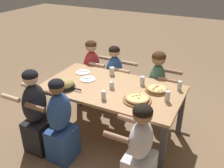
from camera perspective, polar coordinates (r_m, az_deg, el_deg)
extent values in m
plane|color=#896B4C|center=(3.85, 0.00, -11.13)|extent=(18.00, 18.00, 0.00)
cube|color=tan|center=(3.43, 0.00, -1.04)|extent=(1.90, 1.03, 0.04)
cube|color=#4C4C51|center=(3.76, -15.50, -6.31)|extent=(0.07, 0.07, 0.74)
cube|color=#4C4C51|center=(3.05, 11.49, -14.78)|extent=(0.07, 0.07, 0.74)
cube|color=#4C4C51|center=(4.37, -7.71, -0.60)|extent=(0.07, 0.07, 0.74)
cube|color=#4C4C51|center=(3.77, 15.47, -6.24)|extent=(0.07, 0.07, 0.74)
cylinder|color=brown|center=(3.38, 10.17, -1.44)|extent=(0.31, 0.31, 0.02)
torus|color=#DBB26B|center=(3.36, 10.21, -0.98)|extent=(0.27, 0.27, 0.03)
cylinder|color=#E5C675|center=(3.37, 10.20, -1.07)|extent=(0.23, 0.23, 0.03)
cylinder|color=#9E4C38|center=(3.39, 10.53, -0.54)|extent=(0.02, 0.02, 0.01)
cylinder|color=#9E4C38|center=(3.32, 9.62, -1.06)|extent=(0.02, 0.02, 0.01)
cylinder|color=#9E4C38|center=(3.36, 9.91, -0.72)|extent=(0.02, 0.02, 0.01)
cylinder|color=#9E4C38|center=(3.28, 10.68, -1.51)|extent=(0.02, 0.02, 0.01)
cylinder|color=#9E4C38|center=(3.40, 10.17, -0.47)|extent=(0.02, 0.02, 0.01)
cylinder|color=#9E4C38|center=(3.31, 11.30, -1.35)|extent=(0.02, 0.02, 0.01)
cylinder|color=#9E4C38|center=(3.30, 9.30, -1.23)|extent=(0.02, 0.02, 0.01)
cylinder|color=brown|center=(3.12, 5.77, -3.65)|extent=(0.36, 0.36, 0.02)
torus|color=#DBB26B|center=(3.11, 5.79, -3.17)|extent=(0.30, 0.30, 0.03)
cylinder|color=#E5C675|center=(3.11, 5.79, -3.26)|extent=(0.25, 0.25, 0.03)
cylinder|color=#9E4C38|center=(3.13, 5.61, -2.60)|extent=(0.02, 0.02, 0.01)
cylinder|color=#9E4C38|center=(3.08, 6.11, -3.22)|extent=(0.02, 0.02, 0.01)
cylinder|color=#9E4C38|center=(3.15, 6.32, -2.46)|extent=(0.02, 0.02, 0.01)
cylinder|color=#9E4C38|center=(3.11, 4.85, -2.77)|extent=(0.02, 0.02, 0.01)
cylinder|color=black|center=(3.45, -10.53, -0.63)|extent=(0.26, 0.26, 0.04)
cylinder|color=black|center=(3.34, -7.94, -1.16)|extent=(0.12, 0.02, 0.02)
ellipsoid|color=tan|center=(3.43, -10.59, 0.09)|extent=(0.23, 0.23, 0.13)
cylinder|color=white|center=(3.66, -5.59, 1.11)|extent=(0.23, 0.23, 0.01)
cube|color=#B7B7BC|center=(3.65, -5.59, 1.24)|extent=(0.15, 0.06, 0.01)
cylinder|color=white|center=(3.89, -6.67, 2.69)|extent=(0.21, 0.21, 0.01)
cube|color=#B7B7BC|center=(3.89, -6.67, 2.81)|extent=(0.13, 0.09, 0.01)
cylinder|color=silver|center=(3.38, -0.03, -0.23)|extent=(0.07, 0.07, 0.10)
cylinder|color=#1EA8DB|center=(3.38, -0.03, -0.44)|extent=(0.06, 0.06, 0.07)
cylinder|color=black|center=(3.37, 0.20, -0.10)|extent=(0.00, 0.01, 0.12)
cylinder|color=silver|center=(3.49, 6.94, 0.77)|extent=(0.07, 0.07, 0.13)
cylinder|color=silver|center=(3.12, -1.92, -2.57)|extent=(0.06, 0.06, 0.11)
cylinder|color=black|center=(3.13, -1.91, -2.95)|extent=(0.05, 0.05, 0.07)
cylinder|color=silver|center=(3.77, -0.01, 2.96)|extent=(0.08, 0.08, 0.12)
cylinder|color=black|center=(3.78, -0.01, 2.58)|extent=(0.07, 0.07, 0.07)
cylinder|color=silver|center=(3.14, 12.54, -2.76)|extent=(0.07, 0.07, 0.14)
cylinder|color=silver|center=(3.14, 12.51, -3.06)|extent=(0.06, 0.06, 0.10)
cylinder|color=silver|center=(3.44, 15.15, -0.36)|extent=(0.06, 0.06, 0.13)
cylinder|color=silver|center=(3.46, 15.09, -0.88)|extent=(0.05, 0.05, 0.06)
cube|color=#2D5193|center=(4.40, 0.48, -2.29)|extent=(0.32, 0.34, 0.45)
ellipsoid|color=#2D5193|center=(4.19, 0.51, 3.26)|extent=(0.24, 0.36, 0.47)
sphere|color=tan|center=(4.07, 0.53, 7.41)|extent=(0.18, 0.18, 0.18)
ellipsoid|color=black|center=(4.06, 0.53, 7.83)|extent=(0.18, 0.18, 0.13)
cylinder|color=tan|center=(4.22, 4.07, 4.71)|extent=(0.28, 0.06, 0.06)
cylinder|color=tan|center=(3.93, 2.09, 3.05)|extent=(0.28, 0.06, 0.06)
cube|color=#232328|center=(3.59, -16.22, -11.04)|extent=(0.32, 0.34, 0.45)
ellipsoid|color=#232328|center=(3.32, -17.30, -4.23)|extent=(0.24, 0.36, 0.54)
sphere|color=beige|center=(3.15, -18.18, 1.38)|extent=(0.19, 0.19, 0.19)
ellipsoid|color=black|center=(3.14, -18.26, 1.93)|extent=(0.19, 0.19, 0.13)
cylinder|color=beige|center=(3.30, -22.17, -2.98)|extent=(0.28, 0.06, 0.06)
cylinder|color=beige|center=(3.50, -18.14, -0.56)|extent=(0.28, 0.06, 0.06)
cube|color=#B22D2D|center=(4.59, -4.45, -1.07)|extent=(0.32, 0.34, 0.45)
ellipsoid|color=#B22D2D|center=(4.39, -4.67, 4.41)|extent=(0.24, 0.36, 0.49)
sphere|color=tan|center=(4.27, -4.84, 8.60)|extent=(0.19, 0.19, 0.19)
ellipsoid|color=#422814|center=(4.26, -4.86, 9.03)|extent=(0.20, 0.20, 0.13)
cylinder|color=tan|center=(4.39, -1.25, 5.90)|extent=(0.28, 0.06, 0.06)
cylinder|color=tan|center=(4.11, -3.49, 4.37)|extent=(0.28, 0.06, 0.06)
ellipsoid|color=silver|center=(2.68, 6.64, -12.54)|extent=(0.24, 0.36, 0.44)
sphere|color=#9E7051|center=(2.49, 7.02, -6.87)|extent=(0.20, 0.20, 0.20)
ellipsoid|color=black|center=(2.47, 7.07, -6.19)|extent=(0.21, 0.21, 0.14)
cylinder|color=#9E7051|center=(2.56, 0.94, -12.03)|extent=(0.28, 0.06, 0.06)
cylinder|color=#9E7051|center=(2.81, 4.04, -8.11)|extent=(0.28, 0.06, 0.06)
cube|color=#477556|center=(4.17, 9.73, -4.52)|extent=(0.32, 0.34, 0.45)
ellipsoid|color=#477556|center=(3.95, 10.24, 1.21)|extent=(0.24, 0.36, 0.47)
sphere|color=#9E7051|center=(3.82, 10.65, 5.72)|extent=(0.21, 0.21, 0.21)
ellipsoid|color=#422814|center=(3.81, 10.69, 6.24)|extent=(0.21, 0.21, 0.15)
cylinder|color=#9E7051|center=(4.02, 13.88, 2.72)|extent=(0.28, 0.06, 0.06)
cylinder|color=#9E7051|center=(3.71, 12.57, 0.82)|extent=(0.28, 0.06, 0.06)
cube|color=#2D5193|center=(3.38, -11.16, -13.13)|extent=(0.32, 0.34, 0.45)
ellipsoid|color=#2D5193|center=(3.09, -11.94, -6.26)|extent=(0.24, 0.36, 0.51)
sphere|color=brown|center=(2.92, -12.57, -0.64)|extent=(0.18, 0.18, 0.18)
ellipsoid|color=black|center=(2.91, -12.63, -0.08)|extent=(0.19, 0.19, 0.13)
cylinder|color=brown|center=(3.06, -17.14, -5.11)|extent=(0.28, 0.06, 0.06)
cylinder|color=brown|center=(3.27, -13.14, -2.36)|extent=(0.28, 0.06, 0.06)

